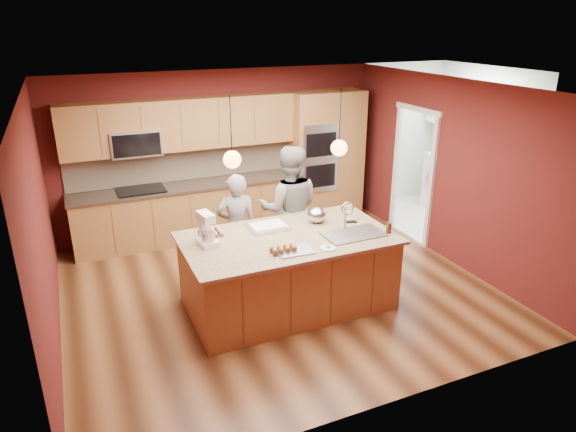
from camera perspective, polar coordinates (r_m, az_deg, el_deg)
name	(u,v)px	position (r m, az deg, el deg)	size (l,w,h in m)	color
floor	(277,288)	(7.10, -1.18, -8.05)	(5.50, 5.50, 0.00)	#422412
ceiling	(276,87)	(6.25, -1.37, 14.12)	(5.50, 5.50, 0.00)	white
wall_back	(220,152)	(8.82, -7.54, 7.10)	(5.50, 5.50, 0.00)	#511716
wall_front	(388,281)	(4.53, 11.02, -7.12)	(5.50, 5.50, 0.00)	#511716
wall_left	(41,228)	(6.13, -25.79, -1.25)	(5.00, 5.00, 0.00)	#511716
wall_right	(449,171)	(7.96, 17.40, 4.78)	(5.00, 5.00, 0.00)	#511716
cabinet_run	(186,181)	(8.52, -11.32, 3.82)	(3.74, 0.64, 2.30)	olive
oven_column	(325,156)	(9.27, 4.14, 6.64)	(1.30, 0.62, 2.30)	olive
doorway_trim	(413,177)	(8.63, 13.68, 4.29)	(0.08, 1.11, 2.20)	silver
laundry_room	(479,110)	(9.76, 20.50, 10.93)	(2.60, 2.70, 2.70)	beige
pendant_left	(232,159)	(5.74, -6.22, 6.30)	(0.20, 0.20, 0.80)	black
pendant_right	(339,148)	(6.26, 5.70, 7.57)	(0.20, 0.20, 0.80)	black
island	(289,270)	(6.51, 0.13, -6.06)	(2.59, 1.45, 1.33)	olive
person_left	(237,227)	(7.11, -5.68, -1.26)	(0.56, 0.37, 1.53)	black
person_right	(289,209)	(7.32, 0.16, 0.79)	(0.89, 0.70, 1.84)	slate
stand_mixer	(207,231)	(6.11, -9.03, -1.66)	(0.25, 0.32, 0.40)	white
sheet_cake	(268,227)	(6.56, -2.21, -1.18)	(0.51, 0.38, 0.05)	silver
cooling_rack	(295,251)	(5.91, 0.73, -3.89)	(0.41, 0.29, 0.02)	#A9ABB1
mixing_bowl	(317,215)	(6.73, 3.21, 0.12)	(0.25, 0.25, 0.21)	#B6B8BE
plate	(328,248)	(6.00, 4.45, -3.56)	(0.18, 0.18, 0.01)	white
tumbler	(389,228)	(6.52, 11.12, -1.29)	(0.07, 0.07, 0.13)	#371A0C
phone	(351,222)	(6.80, 7.06, -0.64)	(0.14, 0.08, 0.01)	black
cupcakes_left	(210,232)	(6.42, -8.62, -1.81)	(0.29, 0.29, 0.06)	#AF904A
cupcakes_rack	(283,248)	(5.87, -0.53, -3.61)	(0.32, 0.16, 0.07)	#AF904A
cupcakes_right	(319,212)	(7.02, 3.50, 0.43)	(0.14, 0.21, 0.06)	#AF904A
washer	(473,194)	(9.82, 19.90, 2.29)	(0.62, 0.64, 1.00)	white
dryer	(447,182)	(10.28, 17.30, 3.63)	(0.67, 0.69, 1.07)	white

